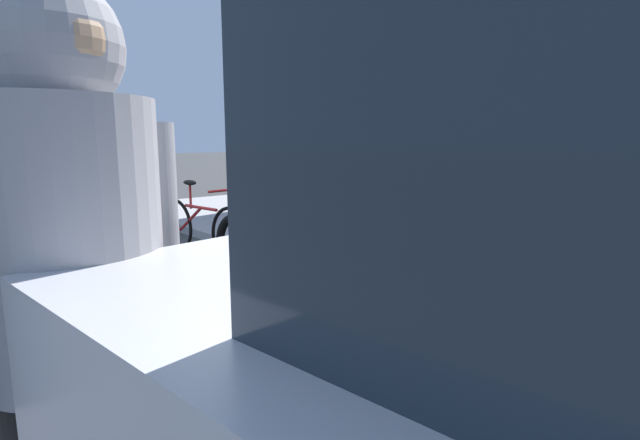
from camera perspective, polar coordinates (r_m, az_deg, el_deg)
name	(u,v)px	position (r m, az deg, el deg)	size (l,w,h in m)	color
ground_plane	(196,301)	(4.44, -14.48, -9.32)	(80.00, 80.00, 0.00)	#3C3C3C
touring_motorcycle	(282,227)	(4.44, -4.51, -0.86)	(2.26, 0.62, 1.41)	black
parked_bicycle	(201,229)	(5.79, -13.91, -0.99)	(1.78, 0.48, 0.94)	black
pedestrian_walking	(73,289)	(1.16, -27.28, -7.31)	(0.47, 0.54, 1.74)	black
sandwich_board_sign	(339,208)	(5.93, 2.29, 1.42)	(0.55, 0.41, 0.89)	black
second_bicycle_by_cafe	(133,206)	(8.01, -21.28, 1.61)	(1.73, 0.56, 0.95)	black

